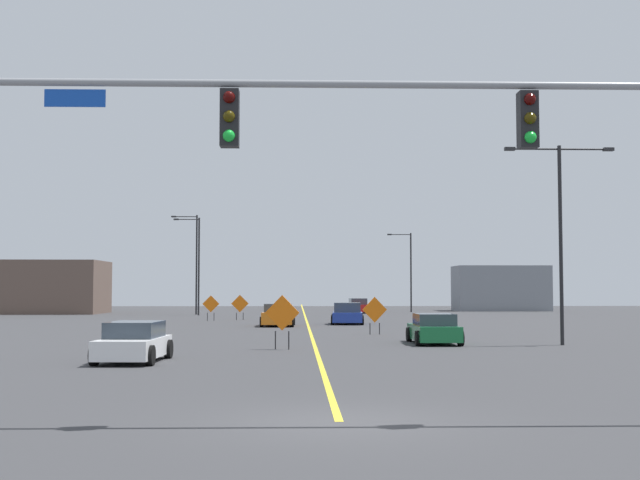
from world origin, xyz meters
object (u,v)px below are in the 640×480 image
car_green_far (434,329)px  construction_sign_left_lane (211,305)px  traffic_signal_assembly (508,142)px  car_blue_mid (347,314)px  car_orange_passing (278,315)px  street_lamp_mid_left (197,261)px  street_lamp_far_left (195,259)px  construction_sign_left_shoulder (375,311)px  car_red_near (358,306)px  car_white_distant (134,342)px  construction_sign_median_far (240,304)px  street_lamp_far_right (409,268)px  street_lamp_near_left (560,225)px  construction_sign_right_lane (282,315)px

car_green_far → construction_sign_left_lane: bearing=115.0°
traffic_signal_assembly → car_blue_mid: size_ratio=3.82×
car_orange_passing → construction_sign_left_lane: bearing=120.2°
construction_sign_left_lane → street_lamp_mid_left: bearing=101.3°
street_lamp_far_left → car_orange_passing: bearing=-71.2°
street_lamp_far_left → construction_sign_left_shoulder: street_lamp_far_left is taller
car_blue_mid → construction_sign_left_lane: bearing=147.8°
car_red_near → car_white_distant: car_red_near is taller
car_red_near → construction_sign_median_far: bearing=-120.5°
car_red_near → car_green_far: (-0.04, -45.64, -0.06)m
street_lamp_far_right → street_lamp_mid_left: 22.78m
construction_sign_left_shoulder → car_blue_mid: bearing=92.9°
construction_sign_left_lane → car_green_far: construction_sign_left_lane is taller
traffic_signal_assembly → car_orange_passing: (-5.04, 38.81, -4.39)m
street_lamp_far_right → car_blue_mid: bearing=-105.6°
construction_sign_left_shoulder → car_orange_passing: bearing=117.4°
street_lamp_far_left → car_red_near: street_lamp_far_left is taller
construction_sign_left_lane → car_red_near: bearing=57.1°
street_lamp_far_left → construction_sign_left_shoulder: (13.54, -34.43, -3.89)m
construction_sign_left_lane → car_blue_mid: 11.60m
street_lamp_far_right → street_lamp_near_left: street_lamp_near_left is taller
car_red_near → car_orange_passing: size_ratio=0.96×
street_lamp_far_left → car_white_distant: bearing=-85.3°
car_green_far → construction_sign_left_shoulder: bearing=104.3°
construction_sign_left_shoulder → street_lamp_far_right: bearing=79.9°
car_green_far → street_lamp_near_left: bearing=-11.3°
car_orange_passing → car_green_far: car_orange_passing is taller
street_lamp_mid_left → car_green_far: bearing=-69.3°
street_lamp_mid_left → construction_sign_right_lane: 43.74m
traffic_signal_assembly → car_orange_passing: traffic_signal_assembly is taller
street_lamp_mid_left → street_lamp_near_left: (20.22, -40.55, 0.23)m
construction_sign_left_shoulder → car_red_near: construction_sign_left_shoulder is taller
traffic_signal_assembly → construction_sign_median_far: (-8.19, 49.41, -3.89)m
car_orange_passing → car_blue_mid: (4.61, 2.76, -0.02)m
traffic_signal_assembly → car_orange_passing: 39.38m
construction_sign_right_lane → car_green_far: (6.53, 3.29, -0.73)m
traffic_signal_assembly → street_lamp_far_right: size_ratio=2.04×
street_lamp_far_right → construction_sign_left_shoulder: 42.76m
construction_sign_left_shoulder → car_green_far: bearing=-75.7°
traffic_signal_assembly → street_lamp_far_right: bearing=83.8°
street_lamp_mid_left → car_green_far: (14.94, -39.49, -4.25)m
construction_sign_median_far → construction_sign_left_shoulder: (8.41, -20.75, 0.03)m
street_lamp_far_right → car_white_distant: street_lamp_far_right is taller
construction_sign_right_lane → street_lamp_far_left: bearing=101.1°
construction_sign_right_lane → car_orange_passing: construction_sign_right_lane is taller
street_lamp_far_right → car_white_distant: 60.58m
street_lamp_near_left → construction_sign_right_lane: (-11.81, -2.23, -3.76)m
street_lamp_far_right → street_lamp_near_left: 50.42m
street_lamp_near_left → construction_sign_left_shoulder: 11.74m
street_lamp_mid_left → car_blue_mid: (12.41, -19.19, -4.22)m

